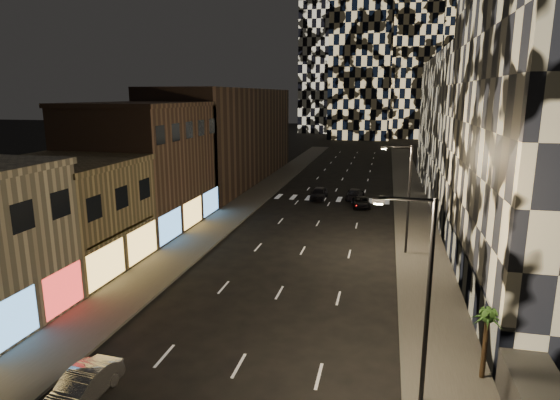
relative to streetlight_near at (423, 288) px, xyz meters
The scene contains 16 objects.
sidewalk_left 44.33m from the streetlight_near, 114.65° to the left, with size 4.00×120.00×0.15m, color #47443F.
sidewalk_right 40.38m from the streetlight_near, 87.64° to the left, with size 4.00×120.00×0.15m, color #47443F.
curb_left 43.50m from the streetlight_near, 112.12° to the left, with size 0.20×120.00×0.15m, color #4C4C47.
curb_right 40.35m from the streetlight_near, 90.65° to the left, with size 0.20×120.00×0.15m, color #4C4C47.
retail_tan 27.67m from the streetlight_near, 156.55° to the left, with size 10.00×10.00×8.00m, color olive.
retail_brown 34.58m from the streetlight_near, 137.17° to the left, with size 10.00×15.00×12.00m, color #4E382C.
retail_filler_left 56.09m from the streetlight_near, 116.89° to the left, with size 10.00×40.00×14.00m, color #4E382C.
midrise_base 15.51m from the streetlight_near, 74.78° to the left, with size 0.60×25.00×3.00m, color #383838.
midrise_filler_right 48.56m from the streetlight_near, 76.08° to the left, with size 16.00×40.00×18.00m, color #232326.
streetlight_near is the anchor object (origin of this frame).
streetlight_far 20.00m from the streetlight_near, 90.00° to the left, with size 2.55×0.25×9.00m.
car_silver_parked 15.23m from the streetlight_near, 167.53° to the right, with size 1.47×4.21×1.39m, color gray.
car_dark_midlane 40.90m from the streetlight_near, 104.12° to the left, with size 1.84×4.58×1.56m, color black.
car_dark_oncoming 41.22m from the streetlight_near, 97.58° to the left, with size 1.94×4.78×1.39m, color black.
car_dark_rightlane 36.86m from the streetlight_near, 96.84° to the left, with size 2.01×4.36×1.21m, color black.
palm_tree 4.61m from the streetlight_near, 37.54° to the left, with size 1.74×1.77×3.46m.
Camera 1 is at (6.62, -8.80, 13.09)m, focal length 30.00 mm.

